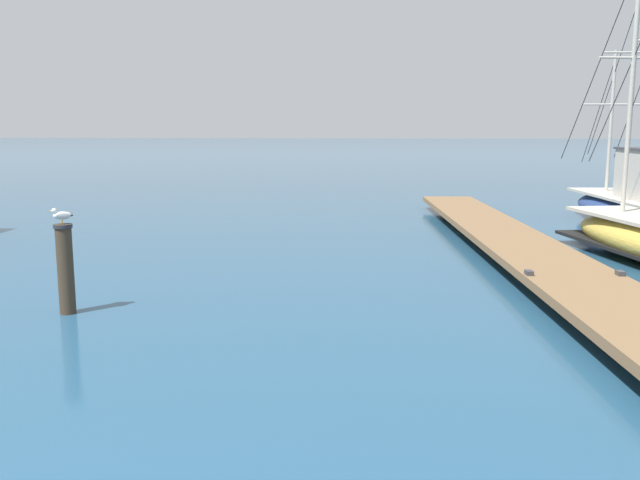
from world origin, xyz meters
name	(u,v)px	position (x,y,z in m)	size (l,w,h in m)	color
floating_dock	(515,242)	(6.40, 14.23, 0.36)	(3.74, 20.11, 0.53)	brown
fishing_boat_0	(631,202)	(10.77, 19.87, 0.76)	(2.73, 7.57, 7.29)	navy
mooring_piling	(65,267)	(-1.69, 8.36, 0.78)	(0.30, 0.30, 1.48)	#3D3023
perched_seagull	(62,215)	(-1.68, 8.37, 1.63)	(0.35, 0.26, 0.27)	gold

